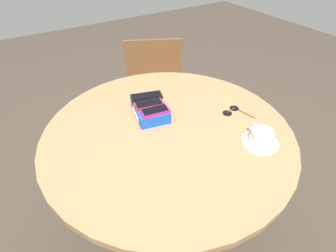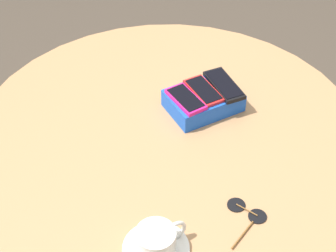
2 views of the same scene
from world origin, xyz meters
name	(u,v)px [view 2 (image 2 of 2)]	position (x,y,z in m)	size (l,w,h in m)	color
round_table	(168,165)	(0.00, 0.00, 0.65)	(1.04, 1.04, 0.78)	#2D2D2D
phone_box	(203,100)	(-0.14, -0.01, 0.81)	(0.21, 0.17, 0.05)	blue
phone_black	(224,85)	(-0.20, 0.01, 0.84)	(0.10, 0.15, 0.01)	black
phone_red	(204,91)	(-0.14, -0.01, 0.84)	(0.08, 0.13, 0.01)	red
phone_magenta	(186,99)	(-0.08, -0.02, 0.84)	(0.08, 0.13, 0.01)	#D11975
saucer	(156,249)	(0.26, 0.26, 0.79)	(0.14, 0.14, 0.01)	silver
coffee_cup	(157,239)	(0.26, 0.26, 0.82)	(0.12, 0.09, 0.06)	silver
sunglasses	(246,213)	(0.04, 0.32, 0.78)	(0.13, 0.10, 0.01)	black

